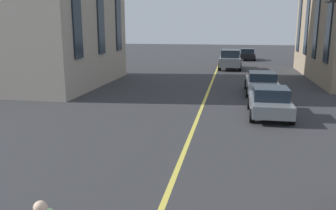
{
  "coord_description": "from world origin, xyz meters",
  "views": [
    {
      "loc": [
        -0.41,
        -1.49,
        4.14
      ],
      "look_at": [
        11.99,
        0.8,
        1.29
      ],
      "focal_mm": 37.57,
      "sensor_mm": 36.0,
      "label": 1
    }
  ],
  "objects_px": {
    "car_silver_near": "(262,82)",
    "car_grey_parked_a": "(230,59)",
    "car_grey_mid": "(270,102)",
    "car_black_parked_b": "(247,54)"
  },
  "relations": [
    {
      "from": "car_silver_near",
      "to": "car_grey_mid",
      "type": "relative_size",
      "value": 1.13
    },
    {
      "from": "car_grey_mid",
      "to": "car_black_parked_b",
      "type": "bearing_deg",
      "value": 0.12
    },
    {
      "from": "car_black_parked_b",
      "to": "car_grey_parked_a",
      "type": "relative_size",
      "value": 0.83
    },
    {
      "from": "car_grey_parked_a",
      "to": "car_silver_near",
      "type": "bearing_deg",
      "value": -170.59
    },
    {
      "from": "car_grey_parked_a",
      "to": "car_grey_mid",
      "type": "xyz_separation_m",
      "value": [
        -18.25,
        -2.02,
        -0.27
      ]
    },
    {
      "from": "car_silver_near",
      "to": "car_grey_parked_a",
      "type": "distance_m",
      "value": 12.7
    },
    {
      "from": "car_grey_mid",
      "to": "car_silver_near",
      "type": "bearing_deg",
      "value": -0.52
    },
    {
      "from": "car_grey_parked_a",
      "to": "car_grey_mid",
      "type": "bearing_deg",
      "value": -173.67
    },
    {
      "from": "car_silver_near",
      "to": "car_black_parked_b",
      "type": "relative_size",
      "value": 1.13
    },
    {
      "from": "car_silver_near",
      "to": "car_grey_parked_a",
      "type": "height_order",
      "value": "car_grey_parked_a"
    }
  ]
}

